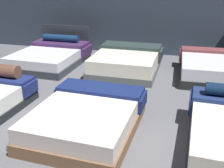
# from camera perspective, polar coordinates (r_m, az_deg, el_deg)

# --- Properties ---
(ground_plane) EXTENTS (18.00, 18.00, 0.02)m
(ground_plane) POSITION_cam_1_polar(r_m,az_deg,el_deg) (4.60, -4.12, -8.66)
(ground_plane) COLOR #5B5B60
(bed_4) EXTENTS (1.65, 2.02, 0.49)m
(bed_4) POSITION_cam_1_polar(r_m,az_deg,el_deg) (4.37, -5.21, -6.98)
(bed_4) COLOR brown
(bed_4) RESTS_ON ground_plane
(bed_6) EXTENTS (1.78, 2.23, 0.93)m
(bed_6) POSITION_cam_1_polar(r_m,az_deg,el_deg) (7.84, -12.61, 5.83)
(bed_6) COLOR #2D3139
(bed_6) RESTS_ON ground_plane
(bed_7) EXTENTS (1.72, 1.99, 0.57)m
(bed_7) POSITION_cam_1_polar(r_m,az_deg,el_deg) (7.07, 3.06, 4.74)
(bed_7) COLOR #4E5354
(bed_7) RESTS_ON ground_plane
(bed_8) EXTENTS (1.70, 1.96, 0.53)m
(bed_8) POSITION_cam_1_polar(r_m,az_deg,el_deg) (7.04, 20.72, 3.14)
(bed_8) COLOR black
(bed_8) RESTS_ON ground_plane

